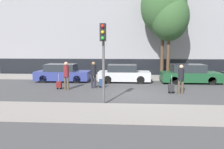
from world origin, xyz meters
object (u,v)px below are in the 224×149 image
Objects in this scene: parked_car_0 at (63,73)px; trolley_right at (171,88)px; bare_tree_down_street at (163,6)px; pedestrian_right at (181,77)px; traffic_light at (103,48)px; pedestrian_left at (66,74)px; bare_tree_near_crossing at (169,18)px; trolley_center at (102,83)px; parked_car_2 at (189,74)px; trolley_left at (59,85)px; parked_car_1 at (124,74)px; pedestrian_center at (94,73)px.

parked_car_0 is 3.86× the size of trolley_right.
pedestrian_right is at bearing -89.27° from bare_tree_down_street.
parked_car_0 is at bearing 120.01° from traffic_light.
pedestrian_left is at bearing 174.34° from pedestrian_right.
parked_car_0 is 10.10m from bare_tree_near_crossing.
bare_tree_down_street is at bearing 46.73° from trolley_center.
bare_tree_near_crossing is at bearing 119.80° from parked_car_2.
bare_tree_near_crossing is at bearing 81.60° from trolley_right.
trolley_left is 0.15× the size of bare_tree_near_crossing.
trolley_right is at bearing -28.03° from parked_car_0.
trolley_center is (-6.51, -2.48, -0.32)m from parked_car_2.
trolley_right is 0.15× the size of bare_tree_near_crossing.
bare_tree_down_street reaches higher than trolley_center.
parked_car_1 is 3.39m from pedestrian_center.
parked_car_1 is 0.92× the size of parked_car_2.
bare_tree_near_crossing reaches higher than parked_car_1.
trolley_left is (-4.19, -3.33, -0.34)m from parked_car_1.
pedestrian_right is (3.45, -4.16, 0.33)m from parked_car_1.
pedestrian_center is at bearing -42.81° from parked_car_0.
parked_car_2 is 1.15× the size of traffic_light.
parked_car_1 is 3.64× the size of trolley_right.
parked_car_2 is 9.80m from trolley_left.
bare_tree_down_street reaches higher than pedestrian_left.
trolley_right reaches higher than trolley_left.
bare_tree_down_street reaches higher than traffic_light.
trolley_left is 0.59× the size of pedestrian_center.
parked_car_0 is 8.89m from trolley_right.
bare_tree_down_street is (-0.09, 6.69, 5.30)m from pedestrian_right.
parked_car_0 is 0.98× the size of parked_car_2.
parked_car_2 is at bearing 61.96° from trolley_right.
pedestrian_center is at bearing 15.58° from trolley_left.
traffic_light reaches higher than parked_car_2.
trolley_left is at bearing -141.52° from parked_car_1.
pedestrian_center is at bearing 35.83° from pedestrian_left.
parked_car_1 reaches higher than trolley_left.
parked_car_0 is 1.06× the size of parked_car_1.
pedestrian_left reaches higher than pedestrian_center.
parked_car_0 is 4.08× the size of trolley_left.
pedestrian_right is (4.91, -1.57, 0.62)m from trolley_center.
bare_tree_near_crossing is (3.82, 2.06, 4.61)m from parked_car_1.
traffic_light is at bearing -48.19° from trolley_left.
pedestrian_center is at bearing -159.69° from parked_car_2.
trolley_center is at bearing -133.27° from bare_tree_down_street.
pedestrian_center is at bearing -126.21° from parked_car_1.
bare_tree_down_street is (3.37, 2.53, 5.63)m from parked_car_1.
parked_car_1 is 6.33m from bare_tree_near_crossing.
traffic_light is (-3.75, -2.90, 2.37)m from trolley_right.
pedestrian_center is at bearing -166.65° from trolley_center.
pedestrian_left is 0.91m from trolley_left.
trolley_right is at bearing 150.17° from pedestrian_center.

